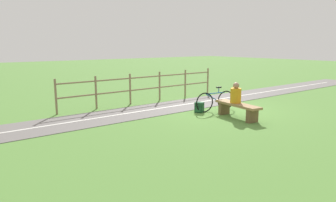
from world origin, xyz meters
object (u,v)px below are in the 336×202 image
Objects in this scene: bench at (237,108)px; person_seated at (236,94)px; bicycle at (215,101)px; backpack at (199,107)px.

bench is 0.47m from person_seated.
bicycle is at bearing -1.73° from person_seated.
backpack is at bearing 25.54° from person_seated.
bench is 1.53m from backpack.
person_seated is (0.11, -0.02, 0.45)m from bench.
bench is 4.94× the size of backpack.
bicycle is at bearing -109.62° from backpack.
bicycle is 4.44× the size of backpack.
bench is at bearing 90.60° from bicycle.
person_seated is 1.55m from backpack.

